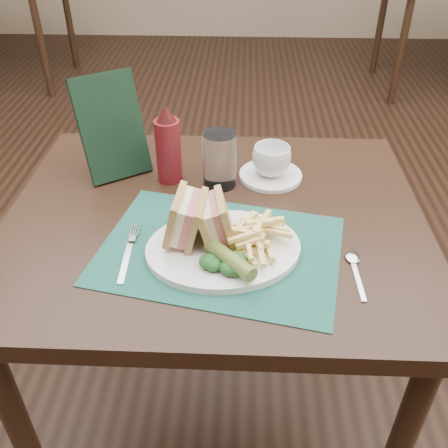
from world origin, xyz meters
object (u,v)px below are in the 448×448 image
Objects in this scene: coffee_cup at (271,160)px; ketchup_bottle at (168,144)px; table_bg_right at (447,35)px; drinking_glass at (220,160)px; table_main at (216,332)px; saucer at (270,175)px; placemat at (220,250)px; table_bg_left at (2,29)px; check_presenter at (112,127)px; sandwich_half_a at (175,217)px; plate at (223,249)px; sandwich_half_b at (204,220)px.

coffee_cup is 0.49× the size of ketchup_bottle.
drinking_glass reaches higher than table_bg_right.
table_main is at bearing -127.98° from coffee_cup.
table_main is at bearing -127.98° from saucer.
placemat is 3.06× the size of saucer.
table_bg_left is 3.20m from drinking_glass.
check_presenter reaches higher than table_bg_right.
table_bg_right is 6.92× the size of drinking_glass.
saucer is 0.14m from drinking_glass.
check_presenter is (-1.71, -2.59, 0.49)m from table_bg_right.
table_bg_right is at bearing 22.82° from check_presenter.
table_main is 0.43m from saucer.
placemat is (-1.44, -2.88, 0.38)m from table_bg_right.
check_presenter reaches higher than ketchup_bottle.
plate is at bearing -7.60° from sandwich_half_a.
sandwich_half_a reaches higher than table_bg_left.
sandwich_half_b is 1.05× the size of coffee_cup.
drinking_glass reaches higher than sandwich_half_b.
coffee_cup is (0.14, 0.27, -0.02)m from sandwich_half_b.
placemat is 1.89× the size of check_presenter.
table_main is 9.86× the size of coffee_cup.
table_bg_left is 3.12m from ketchup_bottle.
sandwich_half_b is 0.24m from drinking_glass.
table_bg_left is 9.41× the size of sandwich_half_b.
table_bg_left is 3.40m from placemat.
sandwich_half_b is at bearing -116.90° from coffee_cup.
coffee_cup reaches higher than table_main.
saucer is at bearing 0.00° from coffee_cup.
placemat reaches higher than table_bg_left.
sandwich_half_b is at bearing -117.14° from table_bg_right.
sandwich_half_a is at bearing -91.39° from check_presenter.
plate is 0.31m from ketchup_bottle.
placemat is 0.31m from ketchup_bottle.
sandwich_half_a is at bearing 164.67° from sandwich_half_b.
table_main is 0.40m from placemat.
table_bg_left is at bearing 110.87° from sandwich_half_b.
placemat reaches higher than table_main.
sandwich_half_b reaches higher than plate.
placemat reaches higher than table_bg_right.
placemat is 0.30m from saucer.
sandwich_half_b is 0.37m from check_presenter.
table_bg_left is 3.16m from table_bg_right.
check_presenter is (-0.13, 0.03, 0.03)m from ketchup_bottle.
placemat is 5.03× the size of coffee_cup.
check_presenter is (-0.18, 0.28, 0.05)m from sandwich_half_a.
plate is 0.31m from coffee_cup.
coffee_cup is at bearing 52.02° from table_main.
saucer is (0.19, 0.27, -0.06)m from sandwich_half_a.
saucer is at bearing -117.17° from table_bg_right.
ketchup_bottle is at bearing -175.52° from saucer.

